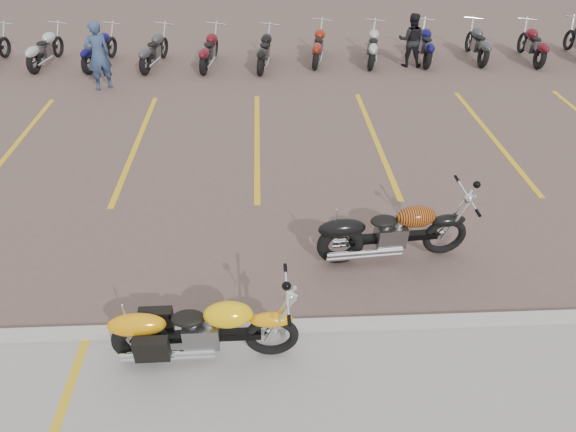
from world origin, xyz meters
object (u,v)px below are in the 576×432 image
at_px(person_a, 98,56).
at_px(person_b, 411,40).
at_px(flame_cruiser, 389,233).
at_px(yellow_cruiser, 201,330).

bearing_deg(person_a, person_b, 157.14).
distance_m(flame_cruiser, person_b, 9.86).
bearing_deg(flame_cruiser, person_b, 70.19).
height_order(flame_cruiser, person_b, person_b).
xyz_separation_m(yellow_cruiser, flame_cruiser, (2.77, 1.99, 0.01)).
xyz_separation_m(yellow_cruiser, person_a, (-3.53, 9.98, 0.43)).
height_order(flame_cruiser, person_a, person_a).
distance_m(flame_cruiser, person_a, 10.19).
xyz_separation_m(person_a, person_b, (8.84, 1.53, -0.14)).
xyz_separation_m(flame_cruiser, person_b, (2.54, 9.53, 0.28)).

